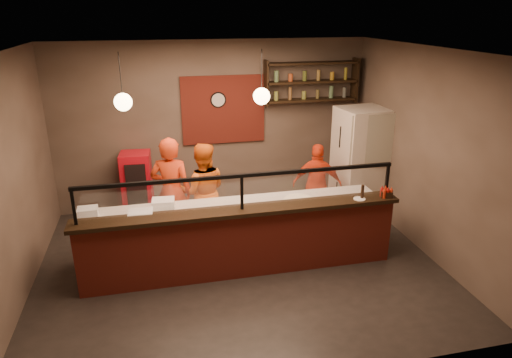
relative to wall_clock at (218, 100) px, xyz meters
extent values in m
plane|color=black|center=(-0.10, -2.46, -2.10)|extent=(6.00, 6.00, 0.00)
plane|color=#37322B|center=(-0.10, -2.46, 1.10)|extent=(6.00, 6.00, 0.00)
plane|color=#68574C|center=(-0.10, 0.04, -0.50)|extent=(6.00, 0.00, 6.00)
plane|color=#68574C|center=(-3.10, -2.46, -0.50)|extent=(0.00, 5.00, 5.00)
plane|color=#68574C|center=(2.90, -2.46, -0.50)|extent=(0.00, 5.00, 5.00)
plane|color=#68574C|center=(-0.10, -4.96, -0.50)|extent=(6.00, 0.00, 6.00)
cube|color=maroon|center=(0.10, 0.01, -0.20)|extent=(1.60, 0.04, 1.30)
cube|color=maroon|center=(-0.10, -2.76, -1.60)|extent=(4.60, 0.25, 1.00)
cube|color=black|center=(-0.10, -2.76, -1.07)|extent=(4.70, 0.37, 0.06)
cube|color=gray|center=(-0.10, -2.26, -1.68)|extent=(4.60, 0.75, 0.85)
cube|color=silver|center=(-0.10, -2.26, -1.23)|extent=(4.60, 0.75, 0.05)
cube|color=white|center=(-0.10, -2.76, -0.79)|extent=(4.40, 0.02, 0.50)
cube|color=black|center=(-0.10, -2.76, -0.54)|extent=(4.50, 0.05, 0.05)
cube|color=black|center=(-2.32, -2.76, -0.79)|extent=(0.04, 0.04, 0.50)
cube|color=black|center=(-0.10, -2.76, -0.79)|extent=(0.04, 0.04, 0.50)
cube|color=black|center=(2.12, -2.76, -0.79)|extent=(0.04, 0.04, 0.50)
cube|color=black|center=(1.80, -0.14, -0.05)|extent=(1.80, 0.28, 0.04)
cube|color=black|center=(1.80, -0.14, 0.30)|extent=(1.80, 0.28, 0.04)
cube|color=black|center=(1.80, -0.14, 0.65)|extent=(1.80, 0.28, 0.04)
cube|color=black|center=(0.90, -0.14, 0.30)|extent=(0.04, 0.28, 0.85)
cube|color=black|center=(2.70, -0.14, 0.30)|extent=(0.04, 0.28, 0.85)
cylinder|color=black|center=(0.00, 0.00, 0.00)|extent=(0.30, 0.04, 0.30)
cylinder|color=black|center=(-1.60, -2.26, 0.80)|extent=(0.01, 0.01, 0.60)
sphere|color=#FFD48C|center=(-1.60, -2.26, 0.45)|extent=(0.24, 0.24, 0.24)
cylinder|color=black|center=(0.30, -2.26, 0.80)|extent=(0.01, 0.01, 0.60)
sphere|color=#FFD48C|center=(0.30, -2.26, 0.45)|extent=(0.24, 0.24, 0.24)
imported|color=red|center=(-1.03, -1.55, -1.18)|extent=(0.77, 0.62, 1.84)
imported|color=orange|center=(-0.51, -1.44, -1.26)|extent=(0.87, 0.70, 1.68)
imported|color=red|center=(1.56, -1.34, -1.35)|extent=(0.95, 0.65, 1.50)
cube|color=beige|center=(2.50, -1.06, -1.08)|extent=(0.93, 0.88, 2.04)
cube|color=red|center=(-1.61, -0.31, -1.47)|extent=(0.57, 0.53, 1.25)
cylinder|color=white|center=(0.91, -2.26, -1.19)|extent=(0.51, 0.51, 0.01)
cube|color=white|center=(-2.25, -2.19, -1.13)|extent=(0.29, 0.24, 0.14)
cube|color=white|center=(-1.18, -2.17, -1.12)|extent=(0.35, 0.29, 0.16)
cube|color=white|center=(-1.50, -2.53, -1.12)|extent=(0.35, 0.28, 0.17)
cylinder|color=gold|center=(-1.21, -2.25, -1.17)|extent=(0.38, 0.12, 0.06)
cube|color=black|center=(2.10, -2.82, -0.99)|extent=(0.19, 0.17, 0.09)
cylinder|color=black|center=(1.72, -2.79, -0.93)|extent=(0.06, 0.06, 0.21)
cylinder|color=silver|center=(1.67, -2.81, -1.03)|extent=(0.21, 0.21, 0.01)
camera|label=1|loc=(-1.23, -8.55, 1.62)|focal=32.00mm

